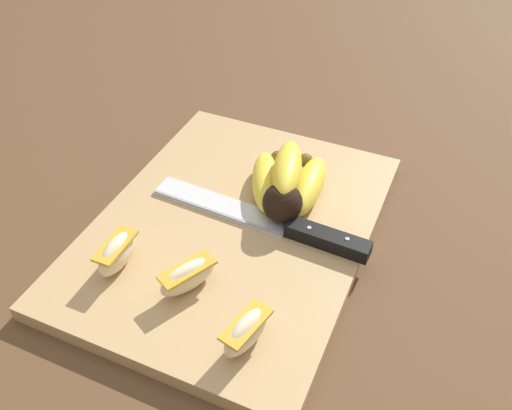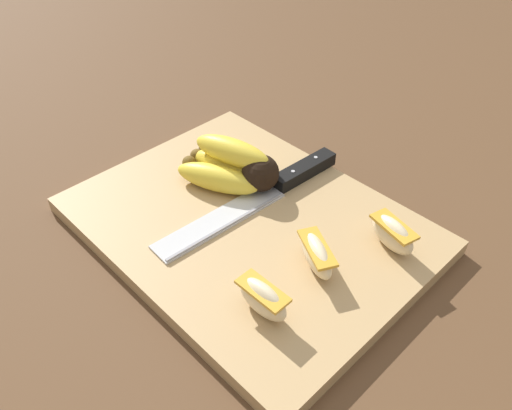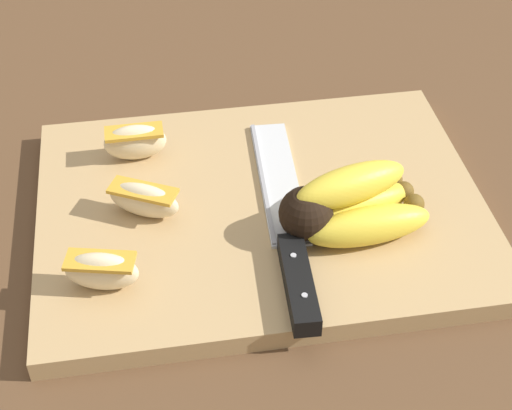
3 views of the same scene
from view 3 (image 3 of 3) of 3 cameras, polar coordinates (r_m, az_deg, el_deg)
The scene contains 7 objects.
ground_plane at distance 0.75m, azimuth 1.25°, elevation -0.82°, with size 6.00×6.00×0.00m, color brown.
cutting_board at distance 0.74m, azimuth 0.39°, elevation -0.42°, with size 0.41×0.31×0.02m, color tan.
banana_bunch at distance 0.71m, azimuth 6.52°, elevation 0.13°, with size 0.13×0.11×0.06m.
chefs_knife at distance 0.69m, azimuth 2.61°, elevation -2.78°, with size 0.05×0.28×0.02m.
apple_wedge_near at distance 0.66m, azimuth -11.01°, elevation -4.63°, with size 0.06×0.04×0.04m.
apple_wedge_middle at distance 0.72m, azimuth -8.05°, elevation 0.55°, with size 0.07×0.05×0.03m.
apple_wedge_far at distance 0.79m, azimuth -8.66°, elevation 4.53°, with size 0.06×0.02×0.04m.
Camera 3 is at (-0.11, -0.55, 0.51)m, focal length 55.83 mm.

